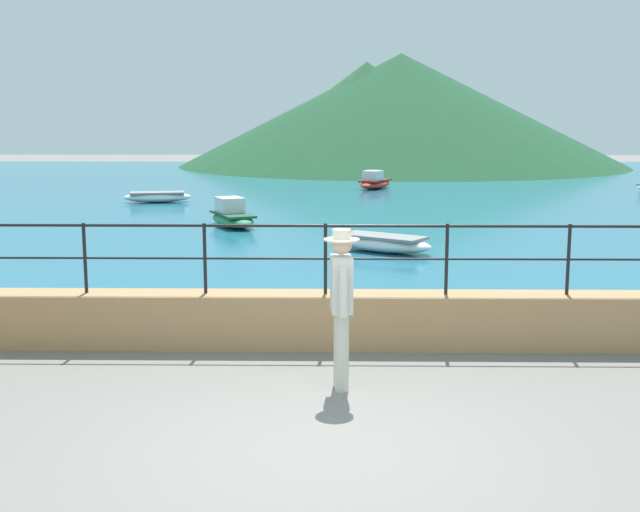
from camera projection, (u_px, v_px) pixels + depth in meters
The scene contains 11 objects.
ground_plane at pixel (322, 446), 7.21m from camera, with size 120.00×120.00×0.00m, color slate.
promenade_wall at pixel (325, 320), 10.30m from camera, with size 20.00×0.56×0.70m, color tan.
railing at pixel (325, 246), 10.14m from camera, with size 18.44×0.04×0.90m.
lake_water at pixel (331, 191), 32.67m from camera, with size 64.00×44.32×0.06m, color #236B89.
hill_main at pixel (367, 115), 49.26m from camera, with size 17.29×17.29×6.37m, color #285633.
hill_secondary at pixel (401, 110), 49.78m from camera, with size 27.71×27.71×6.90m, color #1E4C2D.
person_walking at pixel (341, 301), 8.58m from camera, with size 0.38×0.57×1.75m.
boat_0 at pixel (375, 182), 33.21m from camera, with size 1.79×2.46×0.76m.
boat_1 at pixel (383, 243), 17.39m from camera, with size 2.42×2.02×0.36m.
boat_2 at pixel (232, 216), 21.54m from camera, with size 1.76×2.47×0.76m.
boat_4 at pixel (158, 197), 27.76m from camera, with size 2.43×1.32×0.36m.
Camera 1 is at (0.10, -6.82, 2.89)m, focal length 45.08 mm.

